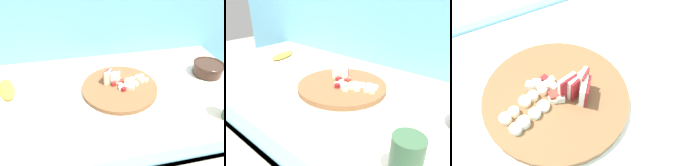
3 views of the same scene
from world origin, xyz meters
TOP-DOWN VIEW (x-y plane):
  - tiled_countertop at (0.00, -0.00)m, footprint 1.43×0.75m
  - tile_backsplash at (0.00, 0.39)m, footprint 2.40×0.04m
  - cutting_board at (0.09, 0.03)m, footprint 0.35×0.35m
  - apple_wedge_fan at (0.05, 0.07)m, footprint 0.08×0.06m
  - apple_dice_pile at (0.10, 0.02)m, footprint 0.10×0.09m
  - banana_slice_rows at (0.17, 0.05)m, footprint 0.14×0.08m
  - ceramic_bowl at (0.57, 0.07)m, footprint 0.16×0.16m
  - banana_peel at (-0.43, 0.12)m, footprint 0.12×0.19m

SIDE VIEW (x-z plane):
  - tiled_countertop at x=0.00m, z-range 0.00..0.91m
  - tile_backsplash at x=0.00m, z-range 0.00..1.36m
  - cutting_board at x=0.09m, z-range 0.91..0.93m
  - banana_peel at x=-0.43m, z-range 0.91..0.93m
  - banana_slice_rows at x=0.17m, z-range 0.93..0.94m
  - apple_dice_pile at x=0.10m, z-range 0.93..0.95m
  - ceramic_bowl at x=0.57m, z-range 0.91..0.98m
  - apple_wedge_fan at x=0.05m, z-range 0.93..0.99m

